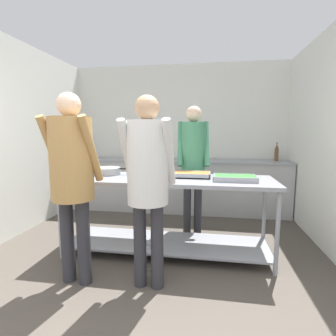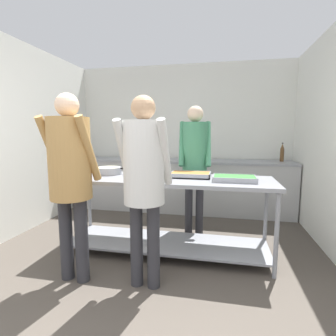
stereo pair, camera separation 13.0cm
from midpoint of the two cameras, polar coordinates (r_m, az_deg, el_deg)
The scene contains 13 objects.
wall_rear at distance 5.03m, azimuth 1.39°, elevation 6.83°, with size 4.06×0.06×2.65m.
wall_left at distance 4.09m, azimuth -32.05°, elevation 5.46°, with size 0.06×3.93×2.65m.
back_counter at distance 4.76m, azimuth 0.75°, elevation -3.68°, with size 3.90×0.65×0.92m.
serving_counter at distance 3.03m, azimuth -1.55°, elevation -7.54°, with size 2.39×0.74×0.89m.
sauce_pan at distance 3.30m, azimuth -14.03°, elevation -0.58°, with size 0.45×0.31×0.09m.
plate_stack at distance 3.27m, azimuth -7.21°, elevation -1.00°, with size 0.24×0.24×0.04m.
broccoli_bowl at distance 2.84m, azimuth -4.21°, elevation -1.87°, with size 0.22×0.22×0.10m.
serving_tray_roast at distance 3.05m, azimuth 3.73°, elevation -1.46°, with size 0.45×0.30×0.05m.
serving_tray_vegetables at distance 2.88m, azimuth 13.08°, elevation -2.16°, with size 0.45×0.31×0.05m.
guest_serving_left at distance 2.29m, azimuth -6.06°, elevation -0.89°, with size 0.46×0.36×1.72m.
guest_serving_right at distance 2.52m, azimuth -21.57°, elevation -0.19°, with size 0.49×0.38×1.75m.
cook_behind_counter at distance 3.52m, azimuth 4.45°, elevation 2.66°, with size 0.45×0.37×1.75m.
water_bottle at distance 4.80m, azimuth 21.84°, elevation 3.15°, with size 0.06×0.06×0.31m.
Camera 1 is at (0.63, -1.18, 1.40)m, focal length 28.00 mm.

